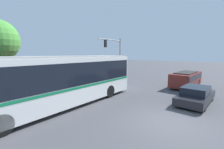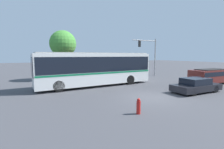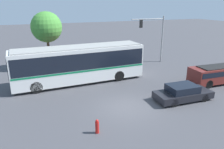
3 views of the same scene
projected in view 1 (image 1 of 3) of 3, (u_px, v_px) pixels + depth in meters
ground_plane at (167, 123)px, 7.76m from camera, size 140.00×140.00×0.00m
city_bus at (64, 78)px, 10.03m from camera, size 11.96×2.88×3.39m
sedan_foreground at (196, 95)px, 10.79m from camera, size 4.44×1.95×1.23m
suv_left_lane at (186, 78)px, 15.96m from camera, size 5.12×2.14×1.63m
traffic_light_pole at (115, 53)px, 19.90m from camera, size 4.31×0.24×5.60m
flowering_hedge at (56, 85)px, 13.73m from camera, size 7.17×1.51×1.44m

